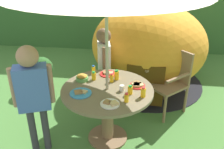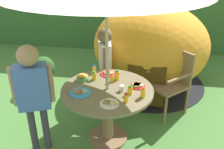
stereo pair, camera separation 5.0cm
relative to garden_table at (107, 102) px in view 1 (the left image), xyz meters
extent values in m
cube|color=#477A38|center=(0.00, 0.00, -0.56)|extent=(10.00, 10.00, 0.02)
cube|color=#33602D|center=(0.00, 3.60, 0.43)|extent=(9.00, 0.70, 1.96)
cylinder|color=brown|center=(0.00, 0.00, -0.54)|extent=(0.51, 0.51, 0.03)
cylinder|color=brown|center=(0.00, 0.00, -0.20)|extent=(0.15, 0.15, 0.71)
cylinder|color=#75664C|center=(0.00, 0.00, 0.18)|extent=(1.11, 1.11, 0.03)
cylinder|color=#B7AD8C|center=(0.00, 0.00, 0.51)|extent=(0.04, 0.04, 2.11)
cylinder|color=brown|center=(0.48, 0.72, -0.34)|extent=(0.04, 0.04, 0.43)
cylinder|color=brown|center=(0.76, 0.42, -0.34)|extent=(0.04, 0.04, 0.43)
cylinder|color=brown|center=(0.81, 1.03, -0.34)|extent=(0.04, 0.04, 0.43)
cylinder|color=brown|center=(1.09, 0.73, -0.34)|extent=(0.04, 0.04, 0.43)
cube|color=brown|center=(0.78, 0.73, -0.11)|extent=(0.67, 0.66, 0.04)
cube|color=brown|center=(0.95, 0.88, 0.16)|extent=(0.33, 0.35, 0.49)
cube|color=brown|center=(0.64, 0.88, 0.11)|extent=(0.39, 0.36, 0.03)
cube|color=brown|center=(0.92, 0.58, 0.11)|extent=(0.39, 0.36, 0.03)
ellipsoid|color=orange|center=(0.51, 1.64, 0.18)|extent=(2.09, 1.94, 1.47)
cylinder|color=black|center=(0.51, 1.64, -0.54)|extent=(2.14, 2.14, 0.01)
cube|color=#4B310D|center=(0.47, 0.74, -0.15)|extent=(0.56, 0.06, 0.66)
cylinder|color=brown|center=(-1.32, 1.17, -0.44)|extent=(0.30, 0.30, 0.23)
sphere|color=#285623|center=(-1.32, 1.17, -0.15)|extent=(0.40, 0.40, 0.40)
cylinder|color=brown|center=(-0.17, 0.86, -0.27)|extent=(0.08, 0.08, 0.57)
cylinder|color=brown|center=(-0.14, 0.72, -0.27)|extent=(0.08, 0.08, 0.57)
cube|color=white|center=(-0.16, 0.79, 0.25)|extent=(0.24, 0.36, 0.48)
cylinder|color=brown|center=(-0.19, 0.97, 0.28)|extent=(0.06, 0.06, 0.43)
cylinder|color=brown|center=(-0.12, 0.61, 0.28)|extent=(0.06, 0.06, 0.43)
sphere|color=brown|center=(-0.16, 0.79, 0.60)|extent=(0.21, 0.21, 0.21)
cylinder|color=#3F3F47|center=(-0.86, -0.32, -0.24)|extent=(0.08, 0.08, 0.61)
cylinder|color=#3F3F47|center=(-0.72, -0.27, -0.24)|extent=(0.08, 0.08, 0.61)
cube|color=#4C72C6|center=(-0.79, -0.29, 0.32)|extent=(0.40, 0.31, 0.52)
cylinder|color=tan|center=(-0.97, -0.36, 0.35)|extent=(0.07, 0.07, 0.47)
cylinder|color=tan|center=(-0.60, -0.23, 0.35)|extent=(0.07, 0.07, 0.47)
sphere|color=tan|center=(-0.79, -0.29, 0.69)|extent=(0.23, 0.23, 0.23)
cylinder|color=#66B259|center=(-0.35, 0.18, 0.22)|extent=(0.16, 0.16, 0.05)
ellipsoid|color=gold|center=(-0.35, 0.18, 0.25)|extent=(0.13, 0.13, 0.04)
cylinder|color=white|center=(0.08, -0.33, 0.20)|extent=(0.21, 0.21, 0.01)
cube|color=tan|center=(0.12, -0.34, 0.22)|extent=(0.12, 0.12, 0.02)
cube|color=#9E7547|center=(0.04, -0.32, 0.22)|extent=(0.09, 0.09, 0.02)
cylinder|color=red|center=(0.35, 0.11, 0.20)|extent=(0.19, 0.19, 0.01)
cube|color=tan|center=(0.38, 0.11, 0.22)|extent=(0.11, 0.11, 0.02)
cube|color=#9E7547|center=(0.35, 0.15, 0.22)|extent=(0.12, 0.12, 0.02)
cube|color=tan|center=(0.33, 0.11, 0.22)|extent=(0.11, 0.11, 0.02)
cube|color=#9E7547|center=(0.34, 0.08, 0.22)|extent=(0.08, 0.08, 0.02)
cylinder|color=#338CD8|center=(-0.29, -0.15, 0.20)|extent=(0.25, 0.25, 0.01)
cube|color=tan|center=(-0.25, -0.14, 0.22)|extent=(0.08, 0.08, 0.02)
cube|color=#9E7547|center=(-0.31, -0.15, 0.22)|extent=(0.12, 0.12, 0.02)
cylinder|color=red|center=(-0.04, 0.39, 0.20)|extent=(0.22, 0.22, 0.01)
cube|color=tan|center=(-0.02, 0.39, 0.22)|extent=(0.08, 0.08, 0.02)
cube|color=#9E7547|center=(-0.07, 0.39, 0.22)|extent=(0.10, 0.10, 0.02)
cylinder|color=yellow|center=(0.28, -0.08, 0.24)|extent=(0.06, 0.06, 0.09)
cylinder|color=green|center=(0.28, -0.08, 0.30)|extent=(0.04, 0.04, 0.02)
cylinder|color=yellow|center=(0.25, -0.25, 0.24)|extent=(0.05, 0.05, 0.09)
cylinder|color=red|center=(0.25, -0.25, 0.29)|extent=(0.03, 0.03, 0.02)
cylinder|color=yellow|center=(-0.20, 0.22, 0.24)|extent=(0.06, 0.06, 0.09)
cylinder|color=green|center=(-0.20, 0.22, 0.30)|extent=(0.04, 0.04, 0.02)
cylinder|color=yellow|center=(-0.24, 0.40, 0.24)|extent=(0.05, 0.05, 0.10)
cylinder|color=blue|center=(-0.24, 0.40, 0.30)|extent=(0.03, 0.03, 0.02)
cylinder|color=yellow|center=(0.09, 0.26, 0.25)|extent=(0.06, 0.06, 0.11)
cylinder|color=green|center=(0.09, 0.26, 0.32)|extent=(0.04, 0.04, 0.02)
cylinder|color=yellow|center=(0.03, 0.18, 0.24)|extent=(0.05, 0.05, 0.10)
cylinder|color=red|center=(0.03, 0.18, 0.30)|extent=(0.03, 0.03, 0.02)
cylinder|color=yellow|center=(0.43, -0.13, 0.25)|extent=(0.06, 0.06, 0.10)
cylinder|color=red|center=(0.43, -0.13, 0.31)|extent=(0.04, 0.04, 0.02)
cylinder|color=white|center=(0.18, -0.02, 0.23)|extent=(0.06, 0.06, 0.07)
camera|label=1|loc=(0.36, -2.54, 1.66)|focal=39.69mm
camera|label=2|loc=(0.41, -2.54, 1.66)|focal=39.69mm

